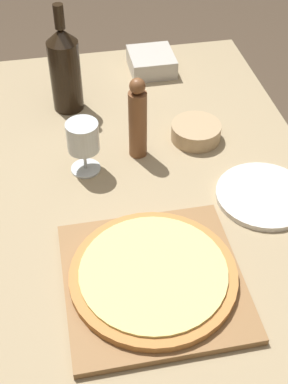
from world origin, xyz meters
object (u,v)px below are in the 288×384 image
object	(u,v)px
wine_bottle	(65,69)
small_bowl	(196,132)
wine_glass	(83,139)
pizza	(153,274)
pepper_mill	(136,120)

from	to	relation	value
wine_bottle	small_bowl	size ratio (longest dim) A/B	2.32
wine_bottle	wine_glass	xyz separation A→B (m)	(0.02, -0.29, -0.03)
wine_glass	wine_bottle	bearing A→B (deg)	93.23
pizza	pepper_mill	distance (m)	0.44
wine_bottle	pepper_mill	distance (m)	0.30
small_bowl	pepper_mill	bearing A→B (deg)	-169.11
wine_bottle	pepper_mill	world-z (taller)	wine_bottle
pizza	wine_glass	world-z (taller)	wine_glass
pepper_mill	wine_glass	xyz separation A→B (m)	(-0.14, -0.04, -0.01)
wine_bottle	pizza	bearing A→B (deg)	-80.57
wine_bottle	small_bowl	world-z (taller)	wine_bottle
pizza	small_bowl	world-z (taller)	small_bowl
pepper_mill	pizza	bearing A→B (deg)	-95.93
pizza	wine_bottle	bearing A→B (deg)	99.43
wine_glass	small_bowl	bearing A→B (deg)	12.79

